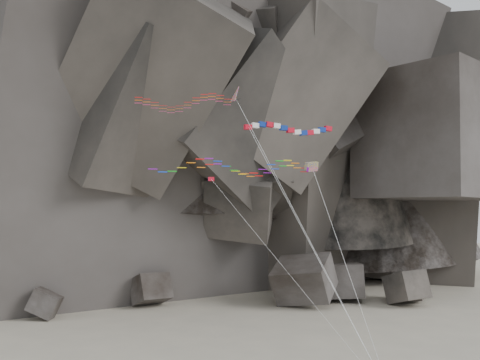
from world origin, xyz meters
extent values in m
cube|color=#47423F|center=(22.79, 38.05, 2.59)|extent=(8.64, 10.16, 6.08)
cube|color=#47423F|center=(-22.21, 32.45, 1.54)|extent=(4.95, 3.38, 4.38)
cube|color=#47423F|center=(32.41, 34.38, 1.99)|extent=(6.63, 6.32, 4.62)
cube|color=#47423F|center=(-7.76, 38.47, 1.99)|extent=(6.75, 6.80, 5.29)
cube|color=#47423F|center=(16.58, 37.10, 2.30)|extent=(7.28, 7.61, 6.42)
cube|color=#47423F|center=(14.83, 33.53, 2.64)|extent=(11.52, 11.06, 8.26)
cube|color=#47423F|center=(30.41, 31.06, 2.13)|extent=(5.84, 6.83, 5.66)
cylinder|color=silver|center=(2.62, -3.41, 13.19)|extent=(10.45, 7.45, 23.59)
cube|color=red|center=(-0.41, 4.76, 22.99)|extent=(0.75, 0.56, 0.46)
cube|color=white|center=(0.30, 4.85, 23.18)|extent=(0.78, 0.56, 0.51)
cube|color=navy|center=(1.01, 4.90, 23.30)|extent=(0.80, 0.57, 0.54)
cube|color=red|center=(1.71, 4.92, 23.32)|extent=(0.80, 0.57, 0.55)
cube|color=white|center=(2.42, 4.94, 23.22)|extent=(0.79, 0.57, 0.52)
cube|color=navy|center=(3.12, 4.97, 23.04)|extent=(0.76, 0.56, 0.47)
cube|color=red|center=(3.83, 5.05, 22.84)|extent=(0.78, 0.56, 0.50)
cube|color=white|center=(4.54, 5.17, 22.70)|extent=(0.80, 0.57, 0.54)
cube|color=navy|center=(5.24, 5.34, 22.66)|extent=(0.81, 0.57, 0.55)
cube|color=red|center=(5.95, 5.53, 22.73)|extent=(0.79, 0.57, 0.53)
cube|color=white|center=(6.66, 5.74, 22.90)|extent=(0.77, 0.56, 0.48)
cube|color=navy|center=(7.36, 5.93, 23.09)|extent=(0.77, 0.56, 0.49)
cube|color=red|center=(8.07, 6.09, 23.26)|extent=(0.80, 0.57, 0.53)
cylinder|color=silver|center=(3.71, -1.27, 12.20)|extent=(8.27, 11.72, 21.61)
cube|color=#C9BD0B|center=(3.69, -1.31, 19.07)|extent=(1.38, 1.09, 0.79)
cube|color=#0CB219|center=(3.69, -1.50, 18.77)|extent=(1.14, 0.86, 0.54)
cylinder|color=silver|center=(5.76, -4.22, 10.23)|extent=(4.18, 5.84, 17.68)
cube|color=red|center=(-4.33, 1.94, 17.99)|extent=(0.54, 0.07, 0.34)
cube|color=navy|center=(-4.51, 1.95, 17.99)|extent=(0.20, 0.06, 0.35)
cylinder|color=silver|center=(1.75, -2.59, 9.70)|extent=(12.18, 9.08, 16.60)
camera|label=1|loc=(-11.49, -43.84, 16.29)|focal=40.00mm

